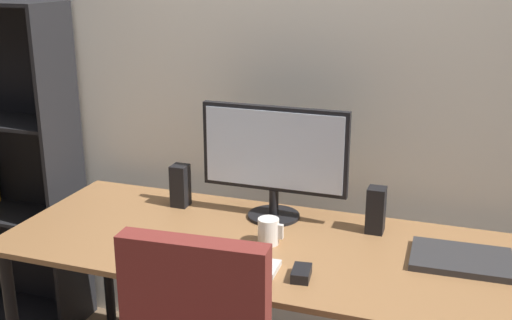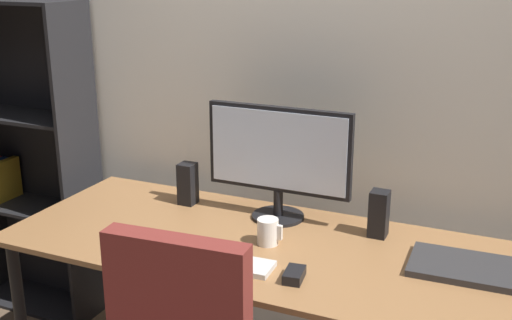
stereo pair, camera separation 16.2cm
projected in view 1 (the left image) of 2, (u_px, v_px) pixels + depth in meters
back_wall at (303, 60)px, 2.53m from camera, size 6.40×0.10×2.60m
desk at (258, 261)px, 2.24m from camera, size 1.79×0.74×0.74m
monitor at (274, 155)px, 2.35m from camera, size 0.56×0.20×0.44m
keyboard at (234, 264)px, 2.03m from camera, size 0.29×0.12×0.02m
mouse at (301, 273)px, 1.96m from camera, size 0.07×0.10×0.03m
coffee_mug at (268, 232)px, 2.18m from camera, size 0.09×0.07×0.09m
laptop at (461, 259)px, 2.06m from camera, size 0.33×0.24×0.02m
speaker_left at (180, 186)px, 2.52m from camera, size 0.06×0.07×0.17m
speaker_right at (376, 210)px, 2.27m from camera, size 0.06×0.07×0.17m
paper_sheet at (172, 258)px, 2.09m from camera, size 0.24×0.31×0.00m
bookshelf at (8, 168)px, 2.98m from camera, size 0.67×0.28×1.52m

